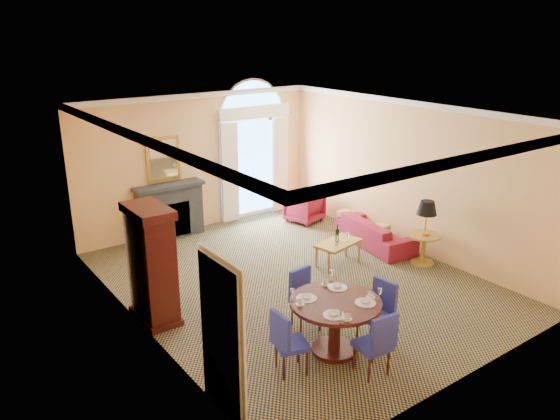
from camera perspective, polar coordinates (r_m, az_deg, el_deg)
ground at (r=10.49m, az=1.61°, el=-7.45°), size 7.50×7.50×0.00m
room_envelope at (r=10.17m, az=-0.67°, el=6.69°), size 6.04×7.52×3.45m
armoire at (r=9.08m, az=-13.24°, el=-5.72°), size 0.56×1.00×1.96m
dining_table at (r=8.14m, az=5.78°, el=-10.82°), size 1.34×1.34×1.05m
dining_chair_north at (r=8.82m, az=2.42°, el=-8.82°), size 0.51×0.51×0.96m
dining_chair_south at (r=7.75m, az=10.19°, el=-13.31°), size 0.47×0.49×0.96m
dining_chair_east at (r=8.61m, az=10.30°, el=-9.86°), size 0.49×0.48×0.96m
dining_chair_west at (r=7.67m, az=0.64°, el=-13.33°), size 0.54×0.54×0.96m
sofa at (r=12.25m, az=9.88°, el=-2.28°), size 1.11×2.15×0.60m
armchair at (r=13.52m, az=2.52°, el=0.32°), size 0.97×0.99×0.74m
coffee_table at (r=11.08m, az=6.12°, el=-3.51°), size 1.05×0.72×0.85m
side_table at (r=11.29m, az=14.96°, el=-1.50°), size 0.64×0.64×1.32m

